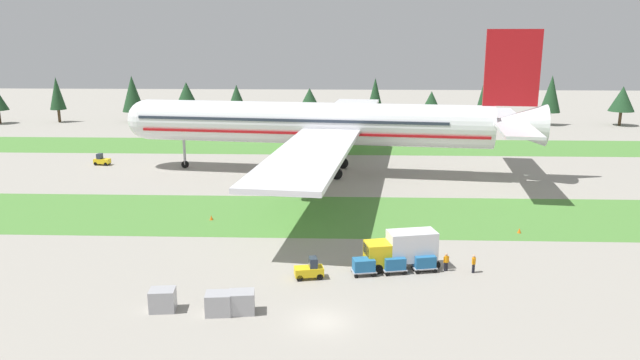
% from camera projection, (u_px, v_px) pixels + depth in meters
% --- Properties ---
extents(ground_plane, '(400.00, 400.00, 0.00)m').
position_uv_depth(ground_plane, '(322.00, 322.00, 46.21)').
color(ground_plane, gray).
extents(grass_strip_near, '(320.00, 17.24, 0.01)m').
position_uv_depth(grass_strip_near, '(330.00, 215.00, 73.35)').
color(grass_strip_near, '#4C8438').
rests_on(grass_strip_near, ground).
extents(grass_strip_far, '(320.00, 17.24, 0.01)m').
position_uv_depth(grass_strip_far, '(335.00, 146.00, 118.48)').
color(grass_strip_far, '#4C8438').
rests_on(grass_strip_far, ground).
extents(airliner, '(65.71, 81.03, 22.33)m').
position_uv_depth(airliner, '(326.00, 123.00, 93.81)').
color(airliner, silver).
rests_on(airliner, ground).
extents(baggage_tug, '(2.81, 1.79, 1.97)m').
position_uv_depth(baggage_tug, '(310.00, 270.00, 54.26)').
color(baggage_tug, yellow).
rests_on(baggage_tug, ground).
extents(cargo_dolly_lead, '(2.46, 1.91, 1.55)m').
position_uv_depth(cargo_dolly_lead, '(364.00, 265.00, 55.03)').
color(cargo_dolly_lead, '#A3A3A8').
rests_on(cargo_dolly_lead, ground).
extents(cargo_dolly_second, '(2.46, 1.91, 1.55)m').
position_uv_depth(cargo_dolly_second, '(394.00, 263.00, 55.49)').
color(cargo_dolly_second, '#A3A3A8').
rests_on(cargo_dolly_second, ground).
extents(cargo_dolly_third, '(2.46, 1.91, 1.55)m').
position_uv_depth(cargo_dolly_third, '(424.00, 262.00, 55.94)').
color(cargo_dolly_third, '#A3A3A8').
rests_on(cargo_dolly_third, ground).
extents(catering_truck, '(7.29, 3.76, 3.58)m').
position_uv_depth(catering_truck, '(402.00, 248.00, 56.42)').
color(catering_truck, yellow).
rests_on(catering_truck, ground).
extents(pushback_tractor, '(2.74, 1.61, 1.97)m').
position_uv_depth(pushback_tractor, '(102.00, 160.00, 101.45)').
color(pushback_tractor, yellow).
rests_on(pushback_tractor, ground).
extents(ground_crew_marshaller, '(0.37, 0.47, 1.74)m').
position_uv_depth(ground_crew_marshaller, '(474.00, 263.00, 55.53)').
color(ground_crew_marshaller, black).
rests_on(ground_crew_marshaller, ground).
extents(ground_crew_loader, '(0.54, 0.36, 1.74)m').
position_uv_depth(ground_crew_loader, '(446.00, 261.00, 55.93)').
color(ground_crew_loader, black).
rests_on(ground_crew_loader, ground).
extents(uld_container_0, '(2.17, 1.81, 1.79)m').
position_uv_depth(uld_container_0, '(163.00, 300.00, 47.92)').
color(uld_container_0, '#A3A3A8').
rests_on(uld_container_0, ground).
extents(uld_container_1, '(2.18, 1.83, 1.79)m').
position_uv_depth(uld_container_1, '(242.00, 302.00, 47.54)').
color(uld_container_1, '#A3A3A8').
rests_on(uld_container_1, ground).
extents(uld_container_2, '(2.15, 1.80, 1.77)m').
position_uv_depth(uld_container_2, '(218.00, 304.00, 47.29)').
color(uld_container_2, '#A3A3A8').
rests_on(uld_container_2, ground).
extents(taxiway_marker_0, '(0.44, 0.44, 0.57)m').
position_uv_depth(taxiway_marker_0, '(519.00, 230.00, 66.80)').
color(taxiway_marker_0, orange).
rests_on(taxiway_marker_0, ground).
extents(taxiway_marker_1, '(0.44, 0.44, 0.56)m').
position_uv_depth(taxiway_marker_1, '(211.00, 218.00, 71.50)').
color(taxiway_marker_1, orange).
rests_on(taxiway_marker_1, ground).
extents(distant_tree_line, '(202.34, 9.95, 12.20)m').
position_uv_depth(distant_tree_line, '(350.00, 97.00, 146.50)').
color(distant_tree_line, '#4C3823').
rests_on(distant_tree_line, ground).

